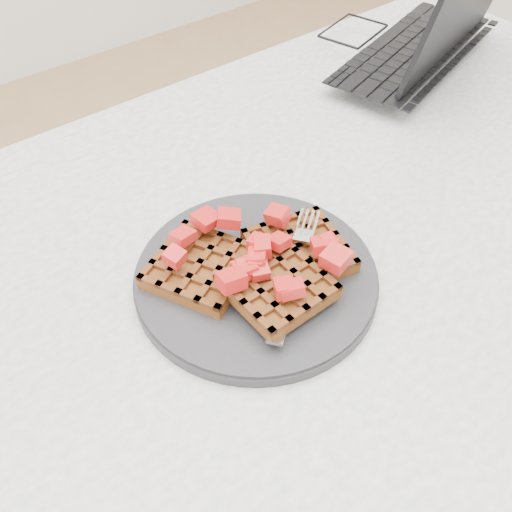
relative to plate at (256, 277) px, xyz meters
name	(u,v)px	position (x,y,z in m)	size (l,w,h in m)	color
ground	(312,478)	(0.15, 0.00, -0.76)	(4.00, 4.00, 0.00)	tan
table	(347,284)	(0.15, 0.00, -0.12)	(1.20, 0.80, 0.75)	silver
plate	(256,277)	(0.00, 0.00, 0.00)	(0.26, 0.26, 0.02)	#242427
waffles	(258,267)	(0.00, 0.00, 0.02)	(0.22, 0.18, 0.03)	brown
strawberry_pile	(256,246)	(0.00, 0.00, 0.05)	(0.15, 0.15, 0.02)	#A60608
fork	(296,271)	(0.03, -0.03, 0.02)	(0.02, 0.18, 0.02)	silver
laptop	(402,37)	(0.48, 0.24, 0.03)	(0.40, 0.34, 0.24)	black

